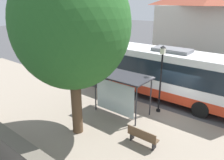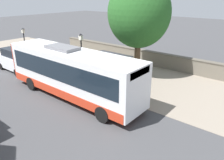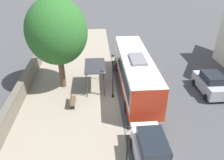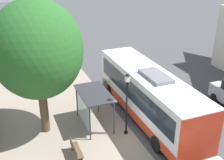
{
  "view_description": "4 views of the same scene",
  "coord_description": "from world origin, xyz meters",
  "px_view_note": "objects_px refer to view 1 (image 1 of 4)",
  "views": [
    {
      "loc": [
        -11.71,
        -4.66,
        6.45
      ],
      "look_at": [
        0.0,
        4.81,
        1.05
      ],
      "focal_mm": 35.0,
      "sensor_mm": 36.0,
      "label": 1
    },
    {
      "loc": [
        11.08,
        13.21,
        6.99
      ],
      "look_at": [
        -0.89,
        3.48,
        0.88
      ],
      "focal_mm": 35.0,
      "sensor_mm": 36.0,
      "label": 2
    },
    {
      "loc": [
        -1.8,
        -15.65,
        11.11
      ],
      "look_at": [
        -0.45,
        1.72,
        1.2
      ],
      "focal_mm": 35.0,
      "sensor_mm": 36.0,
      "label": 3
    },
    {
      "loc": [
        -6.81,
        -12.77,
        10.45
      ],
      "look_at": [
        0.31,
        5.01,
        1.83
      ],
      "focal_mm": 45.0,
      "sensor_mm": 36.0,
      "label": 4
    }
  ],
  "objects_px": {
    "street_lamp_near": "(161,74)",
    "parked_car_far_lane": "(205,66)",
    "bus": "(159,71)",
    "shade_tree": "(72,26)",
    "pedestrian": "(101,78)",
    "bench": "(142,136)",
    "bus_shelter": "(121,82)"
  },
  "relations": [
    {
      "from": "pedestrian",
      "to": "street_lamp_near",
      "type": "bearing_deg",
      "value": -95.99
    },
    {
      "from": "pedestrian",
      "to": "shade_tree",
      "type": "relative_size",
      "value": 0.19
    },
    {
      "from": "street_lamp_near",
      "to": "parked_car_far_lane",
      "type": "relative_size",
      "value": 1.04
    },
    {
      "from": "bus",
      "to": "parked_car_far_lane",
      "type": "bearing_deg",
      "value": -9.28
    },
    {
      "from": "pedestrian",
      "to": "bench",
      "type": "height_order",
      "value": "pedestrian"
    },
    {
      "from": "bus",
      "to": "street_lamp_near",
      "type": "bearing_deg",
      "value": -150.62
    },
    {
      "from": "pedestrian",
      "to": "bus_shelter",
      "type": "bearing_deg",
      "value": -121.97
    },
    {
      "from": "bus",
      "to": "shade_tree",
      "type": "height_order",
      "value": "shade_tree"
    },
    {
      "from": "bus",
      "to": "shade_tree",
      "type": "bearing_deg",
      "value": 171.36
    },
    {
      "from": "bench",
      "to": "street_lamp_near",
      "type": "xyz_separation_m",
      "value": [
        3.53,
        0.99,
        2.0
      ]
    },
    {
      "from": "bus",
      "to": "bench",
      "type": "bearing_deg",
      "value": -158.79
    },
    {
      "from": "bus",
      "to": "bench",
      "type": "relative_size",
      "value": 7.31
    },
    {
      "from": "street_lamp_near",
      "to": "bus",
      "type": "bearing_deg",
      "value": 29.38
    },
    {
      "from": "bench",
      "to": "shade_tree",
      "type": "xyz_separation_m",
      "value": [
        -1.13,
        3.24,
        4.99
      ]
    },
    {
      "from": "bus",
      "to": "parked_car_far_lane",
      "type": "height_order",
      "value": "bus"
    },
    {
      "from": "bus_shelter",
      "to": "shade_tree",
      "type": "relative_size",
      "value": 0.39
    },
    {
      "from": "bus_shelter",
      "to": "shade_tree",
      "type": "bearing_deg",
      "value": 169.22
    },
    {
      "from": "bench",
      "to": "parked_car_far_lane",
      "type": "relative_size",
      "value": 0.38
    },
    {
      "from": "street_lamp_near",
      "to": "parked_car_far_lane",
      "type": "distance_m",
      "value": 9.16
    },
    {
      "from": "shade_tree",
      "to": "parked_car_far_lane",
      "type": "relative_size",
      "value": 2.11
    },
    {
      "from": "pedestrian",
      "to": "parked_car_far_lane",
      "type": "height_order",
      "value": "parked_car_far_lane"
    },
    {
      "from": "shade_tree",
      "to": "bench",
      "type": "bearing_deg",
      "value": -70.79
    },
    {
      "from": "bus",
      "to": "pedestrian",
      "type": "relative_size",
      "value": 7.04
    },
    {
      "from": "bus",
      "to": "street_lamp_near",
      "type": "relative_size",
      "value": 2.68
    },
    {
      "from": "bus",
      "to": "pedestrian",
      "type": "bearing_deg",
      "value": 111.61
    },
    {
      "from": "bus_shelter",
      "to": "bench",
      "type": "xyz_separation_m",
      "value": [
        -1.85,
        -2.67,
        -1.57
      ]
    },
    {
      "from": "bus_shelter",
      "to": "pedestrian",
      "type": "distance_m",
      "value": 4.35
    },
    {
      "from": "bus_shelter",
      "to": "bench",
      "type": "distance_m",
      "value": 3.61
    },
    {
      "from": "pedestrian",
      "to": "shade_tree",
      "type": "height_order",
      "value": "shade_tree"
    },
    {
      "from": "street_lamp_near",
      "to": "bus_shelter",
      "type": "bearing_deg",
      "value": 135.02
    },
    {
      "from": "pedestrian",
      "to": "shade_tree",
      "type": "distance_m",
      "value": 7.53
    },
    {
      "from": "parked_car_far_lane",
      "to": "shade_tree",
      "type": "bearing_deg",
      "value": 171.04
    }
  ]
}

